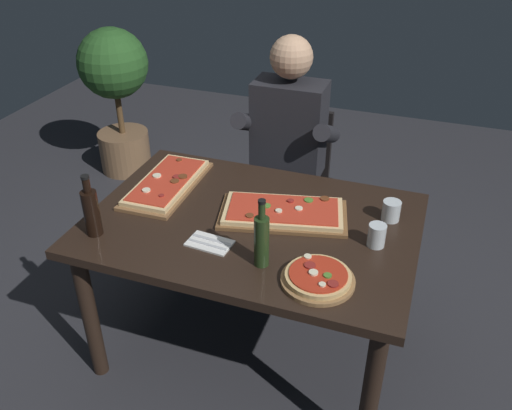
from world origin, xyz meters
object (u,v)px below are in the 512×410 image
object	(u,v)px
pizza_round_far	(318,278)
diner_chair	(291,178)
dining_table	(252,239)
wine_bottle_dark	(91,211)
tumbler_far_side	(391,212)
seated_diner	(286,147)
pizza_rectangular_left	(167,183)
oil_bottle_amber	(262,239)
potted_plant_corner	(116,88)
tumbler_near_camera	(377,236)
pizza_rectangular_front	(283,213)

from	to	relation	value
pizza_round_far	diner_chair	world-z (taller)	diner_chair
dining_table	wine_bottle_dark	world-z (taller)	wine_bottle_dark
tumbler_far_side	seated_diner	distance (m)	0.82
pizza_rectangular_left	diner_chair	bearing A→B (deg)	60.36
oil_bottle_amber	seated_diner	bearing A→B (deg)	101.63
pizza_rectangular_left	oil_bottle_amber	size ratio (longest dim) A/B	1.88
dining_table	potted_plant_corner	xyz separation A→B (m)	(-1.56, 1.41, 0.01)
wine_bottle_dark	tumbler_far_side	world-z (taller)	wine_bottle_dark
potted_plant_corner	oil_bottle_amber	bearing A→B (deg)	-44.65
dining_table	diner_chair	distance (m)	0.87
tumbler_near_camera	wine_bottle_dark	bearing A→B (deg)	-164.65
tumbler_far_side	seated_diner	world-z (taller)	seated_diner
pizza_round_far	diner_chair	bearing A→B (deg)	110.66
pizza_rectangular_front	pizza_round_far	xyz separation A→B (m)	(0.25, -0.38, -0.00)
pizza_round_far	seated_diner	world-z (taller)	seated_diner
wine_bottle_dark	potted_plant_corner	distance (m)	1.99
pizza_rectangular_left	pizza_rectangular_front	bearing A→B (deg)	-5.81
dining_table	tumbler_near_camera	bearing A→B (deg)	-0.33
wine_bottle_dark	oil_bottle_amber	bearing A→B (deg)	3.12
wine_bottle_dark	tumbler_near_camera	world-z (taller)	wine_bottle_dark
potted_plant_corner	tumbler_far_side	bearing A→B (deg)	-29.53
pizza_rectangular_left	oil_bottle_amber	xyz separation A→B (m)	(0.61, -0.41, 0.10)
pizza_rectangular_front	oil_bottle_amber	distance (m)	0.36
pizza_round_far	oil_bottle_amber	xyz separation A→B (m)	(-0.23, 0.03, 0.10)
dining_table	seated_diner	xyz separation A→B (m)	(-0.07, 0.74, 0.10)
pizza_rectangular_front	dining_table	bearing A→B (deg)	-146.25
wine_bottle_dark	dining_table	bearing A→B (deg)	27.90
dining_table	diner_chair	size ratio (longest dim) A/B	1.61
wine_bottle_dark	tumbler_far_side	xyz separation A→B (m)	(1.14, 0.52, -0.07)
pizza_round_far	oil_bottle_amber	world-z (taller)	oil_bottle_amber
pizza_rectangular_front	diner_chair	xyz separation A→B (m)	(-0.19, 0.78, -0.27)
pizza_rectangular_front	wine_bottle_dark	size ratio (longest dim) A/B	2.19
pizza_round_far	seated_diner	distance (m)	1.12
dining_table	wine_bottle_dark	distance (m)	0.69
tumbler_near_camera	pizza_round_far	bearing A→B (deg)	-118.72
dining_table	pizza_rectangular_left	bearing A→B (deg)	163.97
pizza_round_far	potted_plant_corner	distance (m)	2.58
tumbler_far_side	dining_table	bearing A→B (deg)	-159.41
tumbler_near_camera	tumbler_far_side	size ratio (longest dim) A/B	1.08
pizza_round_far	potted_plant_corner	bearing A→B (deg)	138.42
pizza_rectangular_front	tumbler_near_camera	bearing A→B (deg)	-11.03
pizza_rectangular_front	potted_plant_corner	world-z (taller)	potted_plant_corner
pizza_round_far	wine_bottle_dark	bearing A→B (deg)	-179.59
pizza_rectangular_front	pizza_rectangular_left	size ratio (longest dim) A/B	1.11
wine_bottle_dark	tumbler_near_camera	xyz separation A→B (m)	(1.11, 0.30, -0.06)
pizza_rectangular_front	pizza_round_far	world-z (taller)	same
dining_table	pizza_rectangular_left	xyz separation A→B (m)	(-0.48, 0.14, 0.12)
tumbler_near_camera	potted_plant_corner	bearing A→B (deg)	145.95
pizza_rectangular_left	pizza_round_far	size ratio (longest dim) A/B	1.97
tumbler_far_side	potted_plant_corner	size ratio (longest dim) A/B	0.08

